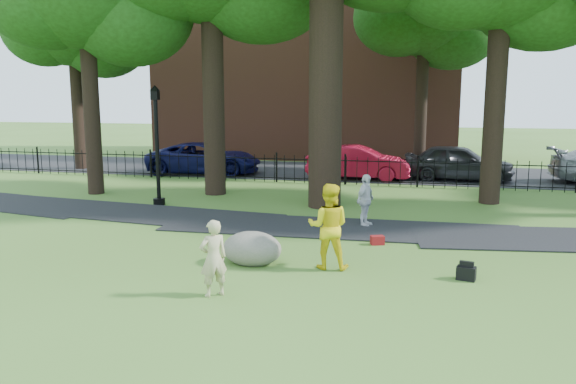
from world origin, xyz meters
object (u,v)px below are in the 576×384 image
(boulder, at_px, (252,246))
(lamppost, at_px, (157,147))
(man, at_px, (328,226))
(red_sedan, at_px, (359,163))
(woman, at_px, (213,258))

(boulder, xyz_separation_m, lamppost, (-5.17, 5.84, 1.60))
(lamppost, bearing_deg, boulder, -53.71)
(man, height_order, red_sedan, man)
(woman, relative_size, boulder, 1.09)
(woman, xyz_separation_m, red_sedan, (0.88, 15.65, 0.03))
(woman, relative_size, man, 0.78)
(lamppost, distance_m, red_sedan, 9.79)
(woman, bearing_deg, man, -170.35)
(man, bearing_deg, boulder, -2.82)
(man, height_order, boulder, man)
(boulder, distance_m, red_sedan, 13.52)
(woman, bearing_deg, boulder, -133.46)
(red_sedan, bearing_deg, woman, 177.59)
(woman, height_order, lamppost, lamppost)
(lamppost, xyz_separation_m, red_sedan, (5.98, 7.65, -1.23))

